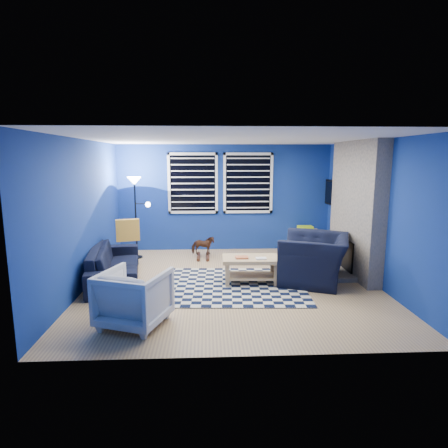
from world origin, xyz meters
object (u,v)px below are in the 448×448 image
at_px(cabinet, 305,240).
at_px(armchair_big, 314,259).
at_px(sofa, 115,264).
at_px(coffee_table, 251,264).
at_px(rocking_horse, 203,246).
at_px(floor_lamp, 136,192).
at_px(armchair_bent, 134,298).
at_px(tv, 333,193).

bearing_deg(cabinet, armchair_big, -92.43).
distance_m(sofa, armchair_big, 3.59).
bearing_deg(armchair_big, coffee_table, -67.06).
bearing_deg(rocking_horse, cabinet, -78.26).
height_order(cabinet, floor_lamp, floor_lamp).
distance_m(sofa, armchair_bent, 2.00).
xyz_separation_m(tv, sofa, (-4.55, -1.75, -1.09)).
distance_m(armchair_big, coffee_table, 1.15).
relative_size(tv, coffee_table, 1.00).
distance_m(armchair_bent, coffee_table, 2.36).
bearing_deg(cabinet, tv, -16.28).
height_order(armchair_big, floor_lamp, floor_lamp).
bearing_deg(floor_lamp, coffee_table, -38.36).
bearing_deg(coffee_table, rocking_horse, 116.39).
distance_m(rocking_horse, floor_lamp, 1.86).
bearing_deg(tv, sofa, -159.00).
height_order(tv, coffee_table, tv).
relative_size(sofa, floor_lamp, 1.18).
distance_m(sofa, rocking_horse, 2.14).
height_order(tv, rocking_horse, tv).
xyz_separation_m(rocking_horse, floor_lamp, (-1.44, 0.09, 1.18)).
bearing_deg(coffee_table, sofa, 173.62).
height_order(armchair_bent, cabinet, armchair_bent).
xyz_separation_m(armchair_big, coffee_table, (-1.15, -0.04, -0.08)).
xyz_separation_m(armchair_big, cabinet, (0.42, 2.23, -0.15)).
relative_size(rocking_horse, coffee_table, 0.50).
bearing_deg(tv, armchair_bent, -136.73).
height_order(sofa, rocking_horse, sofa).
bearing_deg(floor_lamp, sofa, -95.21).
bearing_deg(armchair_big, rocking_horse, -109.12).
distance_m(rocking_horse, cabinet, 2.48).
relative_size(tv, armchair_big, 0.78).
distance_m(sofa, floor_lamp, 1.93).
bearing_deg(cabinet, armchair_bent, -122.21).
distance_m(tv, coffee_table, 3.11).
distance_m(sofa, coffee_table, 2.45).
relative_size(sofa, coffee_table, 2.10).
bearing_deg(sofa, rocking_horse, -57.28).
height_order(armchair_bent, floor_lamp, floor_lamp).
distance_m(tv, sofa, 4.99).
bearing_deg(tv, floor_lamp, -177.35).
xyz_separation_m(armchair_bent, cabinet, (3.29, 3.87, -0.11)).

